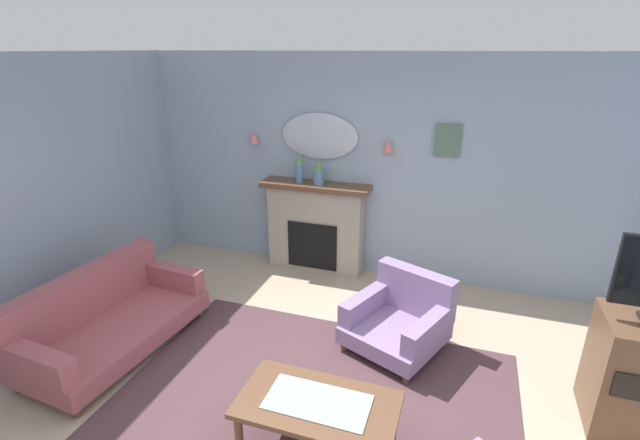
% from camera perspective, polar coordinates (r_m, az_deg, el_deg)
% --- Properties ---
extents(floor, '(6.97, 6.38, 0.10)m').
position_cam_1_polar(floor, '(3.84, -2.21, -24.97)').
color(floor, tan).
rests_on(floor, ground).
extents(wall_back, '(6.97, 0.10, 2.68)m').
position_cam_1_polar(wall_back, '(5.49, 7.81, 6.30)').
color(wall_back, '#8C9EB2').
rests_on(wall_back, ground).
extents(patterned_rug, '(3.20, 2.40, 0.01)m').
position_cam_1_polar(patterned_rug, '(3.93, -1.10, -22.43)').
color(patterned_rug, '#4C3338').
rests_on(patterned_rug, ground).
extents(fireplace, '(1.36, 0.36, 1.16)m').
position_cam_1_polar(fireplace, '(5.72, -0.55, -1.03)').
color(fireplace, gray).
rests_on(fireplace, ground).
extents(mantel_vase_left, '(0.10, 0.10, 0.39)m').
position_cam_1_polar(mantel_vase_left, '(5.51, -2.66, 6.75)').
color(mantel_vase_left, '#4C7093').
rests_on(mantel_vase_left, fireplace).
extents(mantel_vase_right, '(0.14, 0.14, 0.33)m').
position_cam_1_polar(mantel_vase_right, '(5.44, -0.18, 5.95)').
color(mantel_vase_right, '#4C7093').
rests_on(mantel_vase_right, fireplace).
extents(wall_mirror, '(0.96, 0.06, 0.56)m').
position_cam_1_polar(wall_mirror, '(5.53, -0.10, 10.52)').
color(wall_mirror, '#B2BCC6').
extents(wall_sconce_left, '(0.14, 0.14, 0.14)m').
position_cam_1_polar(wall_sconce_left, '(5.82, -8.35, 10.32)').
color(wall_sconce_left, '#D17066').
extents(wall_sconce_right, '(0.14, 0.14, 0.14)m').
position_cam_1_polar(wall_sconce_right, '(5.28, 8.60, 9.24)').
color(wall_sconce_right, '#D17066').
extents(framed_picture, '(0.28, 0.03, 0.36)m').
position_cam_1_polar(framed_picture, '(5.25, 15.85, 9.63)').
color(framed_picture, '#4C6B56').
extents(coffee_table, '(1.10, 0.60, 0.45)m').
position_cam_1_polar(coffee_table, '(3.36, -0.29, -22.72)').
color(coffee_table, brown).
rests_on(coffee_table, ground).
extents(floral_couch, '(1.00, 1.78, 0.76)m').
position_cam_1_polar(floral_couch, '(4.81, -25.31, -11.10)').
color(floral_couch, '#934C51').
rests_on(floral_couch, ground).
extents(armchair_in_corner, '(1.05, 1.07, 0.71)m').
position_cam_1_polar(armchair_in_corner, '(4.47, 10.17, -11.98)').
color(armchair_in_corner, gray).
rests_on(armchair_in_corner, ground).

